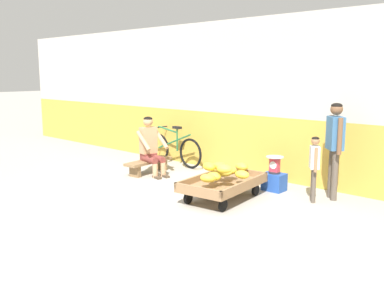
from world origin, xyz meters
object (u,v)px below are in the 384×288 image
(low_bench, at_px, (149,163))
(customer_adult, at_px, (335,140))
(bicycle_near_left, at_px, (174,149))
(plastic_crate, at_px, (274,182))
(weighing_scale, at_px, (275,165))
(banana_cart, at_px, (223,185))
(vendor_seated, at_px, (151,146))
(customer_child, at_px, (314,162))

(low_bench, xyz_separation_m, customer_adult, (3.47, 0.79, 0.75))
(bicycle_near_left, bearing_deg, plastic_crate, -6.79)
(low_bench, height_order, weighing_scale, weighing_scale)
(banana_cart, height_order, low_bench, banana_cart)
(vendor_seated, bearing_deg, bicycle_near_left, 106.42)
(weighing_scale, distance_m, customer_adult, 1.09)
(plastic_crate, relative_size, customer_child, 0.35)
(customer_adult, xyz_separation_m, customer_child, (-0.15, -0.36, -0.32))
(customer_adult, relative_size, customer_child, 1.49)
(low_bench, xyz_separation_m, customer_child, (3.32, 0.43, 0.44))
(banana_cart, bearing_deg, weighing_scale, 71.69)
(vendor_seated, xyz_separation_m, customer_child, (3.23, 0.45, 0.07))
(customer_adult, bearing_deg, bicycle_near_left, 178.05)
(vendor_seated, bearing_deg, low_bench, 167.99)
(weighing_scale, relative_size, bicycle_near_left, 0.18)
(banana_cart, height_order, customer_child, customer_child)
(bicycle_near_left, bearing_deg, customer_child, -7.84)
(customer_adult, bearing_deg, low_bench, -167.23)
(low_bench, height_order, vendor_seated, vendor_seated)
(customer_child, bearing_deg, bicycle_near_left, 172.16)
(weighing_scale, bearing_deg, bicycle_near_left, 173.19)
(bicycle_near_left, bearing_deg, low_bench, -78.35)
(customer_child, bearing_deg, banana_cart, -143.30)
(vendor_seated, xyz_separation_m, plastic_crate, (2.44, 0.61, -0.42))
(bicycle_near_left, height_order, customer_adult, customer_adult)
(bicycle_near_left, distance_m, customer_child, 3.55)
(customer_adult, bearing_deg, customer_child, -112.90)
(weighing_scale, bearing_deg, banana_cart, -108.31)
(banana_cart, bearing_deg, customer_child, 36.70)
(weighing_scale, height_order, customer_adult, customer_adult)
(vendor_seated, height_order, weighing_scale, vendor_seated)
(low_bench, height_order, plastic_crate, plastic_crate)
(banana_cart, distance_m, vendor_seated, 2.17)
(banana_cart, xyz_separation_m, customer_adult, (1.27, 1.19, 0.71))
(bicycle_near_left, bearing_deg, banana_cart, -28.90)
(banana_cart, distance_m, weighing_scale, 1.07)
(customer_child, bearing_deg, vendor_seated, -172.14)
(banana_cart, height_order, vendor_seated, vendor_seated)
(weighing_scale, bearing_deg, vendor_seated, -166.09)
(plastic_crate, xyz_separation_m, bicycle_near_left, (-2.72, 0.32, 0.20))
(low_bench, relative_size, weighing_scale, 3.74)
(banana_cart, xyz_separation_m, vendor_seated, (-2.11, 0.39, 0.33))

